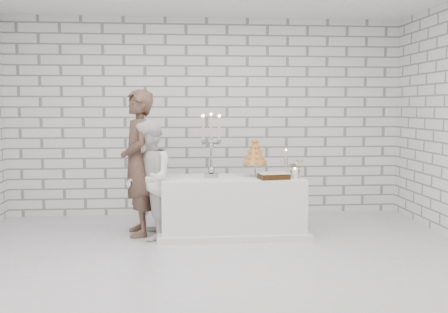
# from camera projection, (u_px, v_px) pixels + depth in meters

# --- Properties ---
(ground) EXTENTS (6.00, 5.00, 0.01)m
(ground) POSITION_uv_depth(u_px,v_px,m) (219.00, 262.00, 5.49)
(ground) COLOR silver
(ground) RESTS_ON ground
(wall_back) EXTENTS (6.00, 0.01, 3.00)m
(wall_back) POSITION_uv_depth(u_px,v_px,m) (207.00, 117.00, 7.82)
(wall_back) COLOR white
(wall_back) RESTS_ON ground
(wall_front) EXTENTS (6.00, 0.01, 3.00)m
(wall_front) POSITION_uv_depth(u_px,v_px,m) (250.00, 134.00, 2.86)
(wall_front) COLOR white
(wall_front) RESTS_ON ground
(cake_table) EXTENTS (1.80, 0.80, 0.75)m
(cake_table) POSITION_uv_depth(u_px,v_px,m) (233.00, 206.00, 6.64)
(cake_table) COLOR white
(cake_table) RESTS_ON ground
(groom) EXTENTS (0.58, 0.76, 1.88)m
(groom) POSITION_uv_depth(u_px,v_px,m) (138.00, 163.00, 6.57)
(groom) COLOR #442B20
(groom) RESTS_ON ground
(bride) EXTENTS (0.63, 0.78, 1.50)m
(bride) POSITION_uv_depth(u_px,v_px,m) (149.00, 180.00, 6.40)
(bride) COLOR white
(bride) RESTS_ON ground
(candelabra) EXTENTS (0.37, 0.37, 0.83)m
(candelabra) POSITION_uv_depth(u_px,v_px,m) (211.00, 145.00, 6.56)
(candelabra) COLOR #9E9EA8
(candelabra) RESTS_ON cake_table
(croquembouche) EXTENTS (0.38, 0.38, 0.51)m
(croquembouche) POSITION_uv_depth(u_px,v_px,m) (255.00, 157.00, 6.67)
(croquembouche) COLOR #B26A32
(croquembouche) RESTS_ON cake_table
(chocolate_cake) EXTENTS (0.40, 0.31, 0.08)m
(chocolate_cake) POSITION_uv_depth(u_px,v_px,m) (274.00, 176.00, 6.44)
(chocolate_cake) COLOR black
(chocolate_cake) RESTS_ON cake_table
(pillar_candle) EXTENTS (0.10, 0.10, 0.12)m
(pillar_candle) POSITION_uv_depth(u_px,v_px,m) (295.00, 174.00, 6.48)
(pillar_candle) COLOR white
(pillar_candle) RESTS_ON cake_table
(extra_taper) EXTENTS (0.07, 0.07, 0.32)m
(extra_taper) POSITION_uv_depth(u_px,v_px,m) (286.00, 163.00, 6.88)
(extra_taper) COLOR beige
(extra_taper) RESTS_ON cake_table
(flowers) EXTENTS (0.22, 0.19, 0.23)m
(flowers) POSITION_uv_depth(u_px,v_px,m) (296.00, 168.00, 6.60)
(flowers) COLOR #4E833C
(flowers) RESTS_ON cake_table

